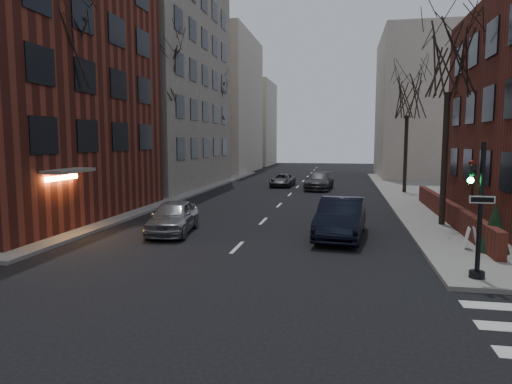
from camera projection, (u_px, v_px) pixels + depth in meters
building_left_tan at (108, 31)px, 41.01m from camera, size 18.00×18.00×28.00m
low_wall_right at (448, 211)px, 22.96m from camera, size 0.35×16.00×1.00m
building_distant_la at (201, 105)px, 61.70m from camera, size 14.00×16.00×18.00m
building_distant_ra at (443, 106)px, 51.32m from camera, size 14.00×14.00×16.00m
building_distant_lb at (243, 124)px, 78.14m from camera, size 10.00×12.00×14.00m
traffic_signal at (478, 219)px, 13.31m from camera, size 0.76×0.44×4.00m
tree_left_a at (57, 45)px, 20.59m from camera, size 4.18×4.18×10.26m
tree_left_b at (161, 73)px, 32.25m from camera, size 4.40×4.40×10.80m
tree_left_c at (215, 102)px, 46.01m from camera, size 3.96×3.96×9.72m
tree_right_a at (449, 58)px, 21.25m from camera, size 3.96×3.96×9.72m
tree_right_b at (408, 96)px, 34.96m from camera, size 3.74×3.74×9.18m
streetlamp_near at (146, 140)px, 28.76m from camera, size 0.36×0.36×6.28m
streetlamp_far at (226, 140)px, 48.28m from camera, size 0.36×0.36×6.28m
parked_sedan at (341, 218)px, 19.65m from camera, size 2.32×5.36×1.72m
car_lane_silver at (173, 217)px, 20.67m from camera, size 2.31×4.58×1.50m
car_lane_gray at (319, 181)px, 38.93m from camera, size 2.51×5.29×1.49m
car_lane_far at (283, 180)px, 41.61m from camera, size 2.11×4.24×1.16m
sandwich_board at (471, 238)px, 17.07m from camera, size 0.41×0.54×0.83m
evergreen_shrub at (495, 228)px, 16.49m from camera, size 1.25×1.25×1.79m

